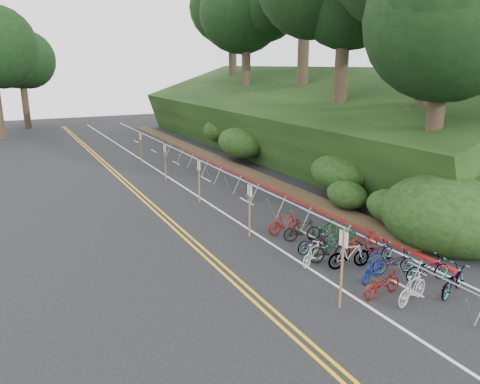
# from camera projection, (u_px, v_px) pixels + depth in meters

# --- Properties ---
(ground) EXTENTS (120.00, 120.00, 0.00)m
(ground) POSITION_uv_depth(u_px,v_px,m) (300.00, 283.00, 16.80)
(ground) COLOR black
(ground) RESTS_ON ground
(road_markings) EXTENTS (7.47, 80.00, 0.01)m
(road_markings) POSITION_uv_depth(u_px,v_px,m) (206.00, 207.00, 25.75)
(road_markings) COLOR gold
(road_markings) RESTS_ON ground
(red_curb) EXTENTS (0.25, 28.00, 0.10)m
(red_curb) POSITION_uv_depth(u_px,v_px,m) (268.00, 187.00, 29.59)
(red_curb) COLOR maroon
(red_curb) RESTS_ON ground
(embankment) EXTENTS (14.30, 48.14, 9.11)m
(embankment) POSITION_uv_depth(u_px,v_px,m) (302.00, 128.00, 38.15)
(embankment) COLOR black
(embankment) RESTS_ON ground
(tree_cluster) EXTENTS (33.10, 54.59, 19.56)m
(tree_cluster) POSITION_uv_depth(u_px,v_px,m) (251.00, 3.00, 36.77)
(tree_cluster) COLOR #2D2319
(tree_cluster) RESTS_ON ground
(bike_rack_front) EXTENTS (1.09, 2.78, 1.06)m
(bike_rack_front) POSITION_uv_depth(u_px,v_px,m) (441.00, 285.00, 14.89)
(bike_rack_front) COLOR gray
(bike_rack_front) RESTS_ON ground
(bike_racks_rest) EXTENTS (1.14, 23.00, 1.17)m
(bike_racks_rest) POSITION_uv_depth(u_px,v_px,m) (223.00, 176.00, 29.05)
(bike_racks_rest) COLOR gray
(bike_racks_rest) RESTS_ON ground
(signpost_near) EXTENTS (0.08, 0.40, 2.71)m
(signpost_near) POSITION_uv_depth(u_px,v_px,m) (342.00, 263.00, 14.68)
(signpost_near) COLOR brown
(signpost_near) RESTS_ON ground
(signposts_rest) EXTENTS (0.08, 18.40, 2.50)m
(signposts_rest) POSITION_uv_depth(u_px,v_px,m) (181.00, 168.00, 28.71)
(signposts_rest) COLOR brown
(signposts_rest) RESTS_ON ground
(bike_front) EXTENTS (0.99, 1.56, 0.91)m
(bike_front) POSITION_uv_depth(u_px,v_px,m) (313.00, 254.00, 18.20)
(bike_front) COLOR beige
(bike_front) RESTS_ON ground
(bike_valet) EXTENTS (3.21, 9.40, 1.10)m
(bike_valet) POSITION_uv_depth(u_px,v_px,m) (360.00, 252.00, 18.27)
(bike_valet) COLOR beige
(bike_valet) RESTS_ON ground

